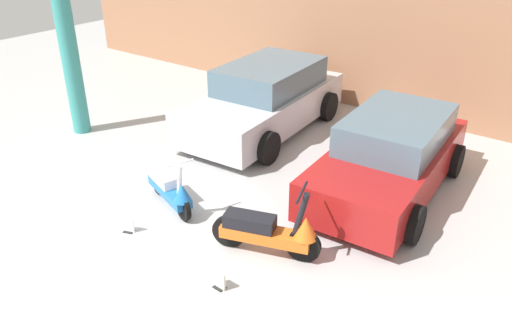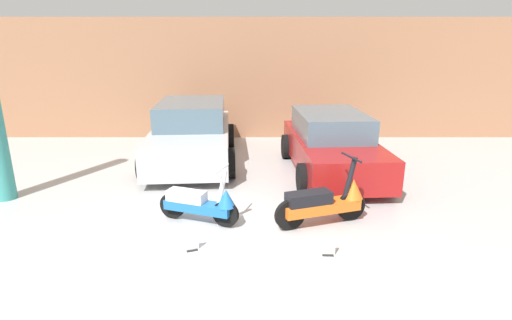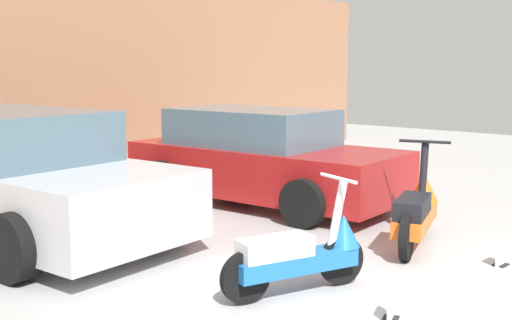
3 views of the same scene
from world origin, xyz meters
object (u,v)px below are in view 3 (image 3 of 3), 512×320
car_rear_center (262,158)px  scooter_front_right (417,210)px  placard_near_left_scooter (391,306)px  placard_near_right_scooter (501,254)px  scooter_front_left (302,253)px  car_rear_left (15,177)px

car_rear_center → scooter_front_right: bearing=-15.4°
placard_near_left_scooter → placard_near_right_scooter: bearing=-3.9°
scooter_front_left → placard_near_left_scooter: bearing=-72.5°
car_rear_center → placard_near_right_scooter: size_ratio=15.83×
scooter_front_right → car_rear_left: car_rear_left is taller
scooter_front_left → car_rear_left: size_ratio=0.31×
car_rear_left → placard_near_left_scooter: car_rear_left is taller
scooter_front_left → car_rear_center: bearing=65.8°
placard_near_right_scooter → scooter_front_left: bearing=151.6°
scooter_front_right → car_rear_left: (-2.75, 3.69, 0.30)m
car_rear_left → car_rear_center: car_rear_left is taller
scooter_front_right → car_rear_center: car_rear_center is taller
scooter_front_left → scooter_front_right: size_ratio=0.88×
car_rear_left → placard_near_left_scooter: (0.66, -4.55, -0.59)m
scooter_front_left → placard_near_right_scooter: bearing=-8.7°
scooter_front_right → scooter_front_left: bearing=160.0°
scooter_front_right → car_rear_left: bearing=108.1°
scooter_front_left → car_rear_left: 3.72m
placard_near_right_scooter → car_rear_center: bearing=79.5°
car_rear_left → placard_near_left_scooter: size_ratio=17.15×
scooter_front_right → placard_near_left_scooter: 2.28m
scooter_front_left → placard_near_left_scooter: size_ratio=5.33×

